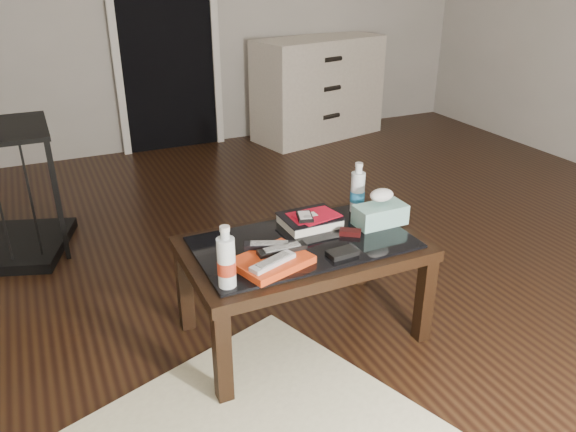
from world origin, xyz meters
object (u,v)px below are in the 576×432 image
water_bottle_right (358,187)px  water_bottle_left (226,257)px  coffee_table (303,255)px  tissue_box (380,215)px  textbook (310,220)px  dresser (318,88)px

water_bottle_right → water_bottle_left: bearing=-154.3°
coffee_table → water_bottle_left: water_bottle_left is taller
coffee_table → tissue_box: tissue_box is taller
textbook → tissue_box: size_ratio=1.09×
textbook → water_bottle_right: 0.29m
dresser → tissue_box: bearing=-125.0°
coffee_table → water_bottle_right: bearing=25.6°
coffee_table → tissue_box: bearing=1.4°
water_bottle_left → water_bottle_right: (0.77, 0.37, 0.00)m
dresser → water_bottle_left: bearing=-135.8°
water_bottle_left → water_bottle_right: size_ratio=1.00×
water_bottle_right → tissue_box: water_bottle_right is taller
water_bottle_left → tissue_box: water_bottle_left is taller
coffee_table → water_bottle_right: size_ratio=4.20×
water_bottle_left → water_bottle_right: same height
water_bottle_left → water_bottle_right: bearing=25.7°
textbook → dresser: bearing=60.9°
textbook → water_bottle_left: water_bottle_left is taller
dresser → water_bottle_left: 3.47m
coffee_table → tissue_box: size_ratio=4.35×
textbook → water_bottle_left: size_ratio=1.05×
water_bottle_left → coffee_table: bearing=25.8°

